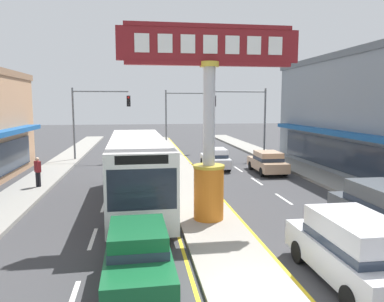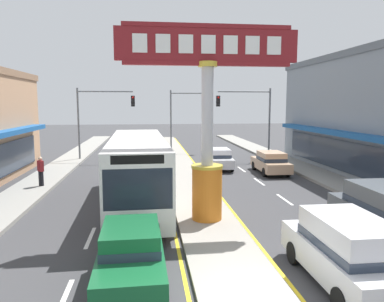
{
  "view_description": "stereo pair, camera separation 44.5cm",
  "coord_description": "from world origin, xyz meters",
  "px_view_note": "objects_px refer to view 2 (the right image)",
  "views": [
    {
      "loc": [
        -2.81,
        -8.55,
        4.88
      ],
      "look_at": [
        -0.27,
        9.05,
        2.6
      ],
      "focal_mm": 34.65,
      "sensor_mm": 36.0,
      "label": 1
    },
    {
      "loc": [
        -2.37,
        -8.61,
        4.88
      ],
      "look_at": [
        -0.27,
        9.05,
        2.6
      ],
      "focal_mm": 34.65,
      "sensor_mm": 36.0,
      "label": 2
    }
  ],
  "objects_px": {
    "traffic_light_left_side": "(99,111)",
    "pedestrian_near_kerb": "(41,169)",
    "traffic_light_right_side": "(250,111)",
    "suv_near_right_lane": "(382,210)",
    "suv_kerb_right": "(348,251)",
    "sedan_mid_left_lane": "(131,253)",
    "sedan_far_left_oncoming": "(219,158)",
    "bus_far_right_lane": "(138,167)",
    "traffic_light_median_far": "(186,110)",
    "district_sign": "(207,123)",
    "sedan_near_left_lane": "(271,162)"
  },
  "relations": [
    {
      "from": "traffic_light_right_side",
      "to": "sedan_near_left_lane",
      "type": "height_order",
      "value": "traffic_light_right_side"
    },
    {
      "from": "traffic_light_left_side",
      "to": "suv_kerb_right",
      "type": "bearing_deg",
      "value": -68.28
    },
    {
      "from": "district_sign",
      "to": "bus_far_right_lane",
      "type": "relative_size",
      "value": 0.69
    },
    {
      "from": "traffic_light_median_far",
      "to": "bus_far_right_lane",
      "type": "bearing_deg",
      "value": -102.59
    },
    {
      "from": "sedan_far_left_oncoming",
      "to": "district_sign",
      "type": "bearing_deg",
      "value": -103.01
    },
    {
      "from": "traffic_light_median_far",
      "to": "suv_near_right_lane",
      "type": "bearing_deg",
      "value": -78.99
    },
    {
      "from": "traffic_light_right_side",
      "to": "sedan_near_left_lane",
      "type": "relative_size",
      "value": 1.43
    },
    {
      "from": "traffic_light_median_far",
      "to": "pedestrian_near_kerb",
      "type": "height_order",
      "value": "traffic_light_median_far"
    },
    {
      "from": "traffic_light_left_side",
      "to": "sedan_mid_left_lane",
      "type": "bearing_deg",
      "value": -80.93
    },
    {
      "from": "sedan_near_left_lane",
      "to": "pedestrian_near_kerb",
      "type": "xyz_separation_m",
      "value": [
        -14.7,
        -3.12,
        0.35
      ]
    },
    {
      "from": "traffic_light_left_side",
      "to": "pedestrian_near_kerb",
      "type": "height_order",
      "value": "traffic_light_left_side"
    },
    {
      "from": "traffic_light_right_side",
      "to": "pedestrian_near_kerb",
      "type": "distance_m",
      "value": 18.13
    },
    {
      "from": "sedan_mid_left_lane",
      "to": "pedestrian_near_kerb",
      "type": "distance_m",
      "value": 13.13
    },
    {
      "from": "pedestrian_near_kerb",
      "to": "sedan_near_left_lane",
      "type": "bearing_deg",
      "value": 11.98
    },
    {
      "from": "bus_far_right_lane",
      "to": "pedestrian_near_kerb",
      "type": "height_order",
      "value": "bus_far_right_lane"
    },
    {
      "from": "bus_far_right_lane",
      "to": "sedan_near_left_lane",
      "type": "relative_size",
      "value": 2.6
    },
    {
      "from": "sedan_far_left_oncoming",
      "to": "suv_kerb_right",
      "type": "xyz_separation_m",
      "value": [
        0.0,
        -18.26,
        0.2
      ]
    },
    {
      "from": "sedan_mid_left_lane",
      "to": "sedan_near_left_lane",
      "type": "bearing_deg",
      "value": 58.81
    },
    {
      "from": "traffic_light_left_side",
      "to": "pedestrian_near_kerb",
      "type": "relative_size",
      "value": 3.67
    },
    {
      "from": "bus_far_right_lane",
      "to": "suv_kerb_right",
      "type": "height_order",
      "value": "bus_far_right_lane"
    },
    {
      "from": "traffic_light_left_side",
      "to": "suv_near_right_lane",
      "type": "height_order",
      "value": "traffic_light_left_side"
    },
    {
      "from": "traffic_light_left_side",
      "to": "sedan_near_left_lane",
      "type": "distance_m",
      "value": 15.1
    },
    {
      "from": "traffic_light_left_side",
      "to": "sedan_far_left_oncoming",
      "type": "height_order",
      "value": "traffic_light_left_side"
    },
    {
      "from": "traffic_light_left_side",
      "to": "traffic_light_median_far",
      "type": "xyz_separation_m",
      "value": [
        7.88,
        4.51,
        -0.05
      ]
    },
    {
      "from": "sedan_far_left_oncoming",
      "to": "suv_near_right_lane",
      "type": "bearing_deg",
      "value": -77.43
    },
    {
      "from": "sedan_near_left_lane",
      "to": "district_sign",
      "type": "bearing_deg",
      "value": -121.21
    },
    {
      "from": "traffic_light_left_side",
      "to": "sedan_near_left_lane",
      "type": "xyz_separation_m",
      "value": [
        12.65,
        -7.48,
        -3.46
      ]
    },
    {
      "from": "suv_near_right_lane",
      "to": "sedan_mid_left_lane",
      "type": "height_order",
      "value": "suv_near_right_lane"
    },
    {
      "from": "sedan_far_left_oncoming",
      "to": "sedan_mid_left_lane",
      "type": "bearing_deg",
      "value": -108.49
    },
    {
      "from": "suv_near_right_lane",
      "to": "district_sign",
      "type": "bearing_deg",
      "value": 159.24
    },
    {
      "from": "suv_near_right_lane",
      "to": "sedan_far_left_oncoming",
      "type": "relative_size",
      "value": 1.05
    },
    {
      "from": "bus_far_right_lane",
      "to": "sedan_mid_left_lane",
      "type": "height_order",
      "value": "bus_far_right_lane"
    },
    {
      "from": "district_sign",
      "to": "traffic_light_right_side",
      "type": "height_order",
      "value": "district_sign"
    },
    {
      "from": "traffic_light_right_side",
      "to": "bus_far_right_lane",
      "type": "xyz_separation_m",
      "value": [
        -9.35,
        -13.8,
        -2.38
      ]
    },
    {
      "from": "suv_near_right_lane",
      "to": "suv_kerb_right",
      "type": "distance_m",
      "value": 4.77
    },
    {
      "from": "district_sign",
      "to": "traffic_light_left_side",
      "type": "height_order",
      "value": "district_sign"
    },
    {
      "from": "district_sign",
      "to": "sedan_mid_left_lane",
      "type": "height_order",
      "value": "district_sign"
    },
    {
      "from": "sedan_near_left_lane",
      "to": "traffic_light_left_side",
      "type": "bearing_deg",
      "value": 149.39
    },
    {
      "from": "suv_near_right_lane",
      "to": "suv_kerb_right",
      "type": "relative_size",
      "value": 1.0
    },
    {
      "from": "traffic_light_right_side",
      "to": "suv_near_right_lane",
      "type": "distance_m",
      "value": 19.42
    },
    {
      "from": "bus_far_right_lane",
      "to": "sedan_near_left_lane",
      "type": "bearing_deg",
      "value": 38.48
    },
    {
      "from": "traffic_light_median_far",
      "to": "bus_far_right_lane",
      "type": "height_order",
      "value": "traffic_light_median_far"
    },
    {
      "from": "district_sign",
      "to": "suv_near_right_lane",
      "type": "distance_m",
      "value": 7.31
    },
    {
      "from": "traffic_light_median_far",
      "to": "traffic_light_right_side",
      "type": "bearing_deg",
      "value": -46.86
    },
    {
      "from": "sedan_near_left_lane",
      "to": "sedan_mid_left_lane",
      "type": "bearing_deg",
      "value": -121.19
    },
    {
      "from": "traffic_light_left_side",
      "to": "sedan_far_left_oncoming",
      "type": "distance_m",
      "value": 11.25
    },
    {
      "from": "bus_far_right_lane",
      "to": "sedan_far_left_oncoming",
      "type": "xyz_separation_m",
      "value": [
        5.76,
        9.47,
        -1.08
      ]
    },
    {
      "from": "bus_far_right_lane",
      "to": "pedestrian_near_kerb",
      "type": "bearing_deg",
      "value": 144.06
    },
    {
      "from": "pedestrian_near_kerb",
      "to": "district_sign",
      "type": "bearing_deg",
      "value": -39.76
    },
    {
      "from": "traffic_light_right_side",
      "to": "sedan_near_left_lane",
      "type": "bearing_deg",
      "value": -92.49
    }
  ]
}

